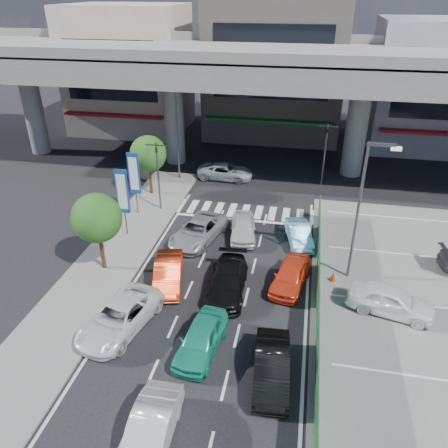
% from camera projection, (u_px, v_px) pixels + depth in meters
% --- Properties ---
extents(ground, '(120.00, 120.00, 0.00)m').
position_uv_depth(ground, '(204.00, 331.00, 21.11)').
color(ground, black).
rests_on(ground, ground).
extents(parking_lot, '(12.00, 28.00, 0.06)m').
position_uv_depth(parking_lot, '(437.00, 333.00, 20.95)').
color(parking_lot, slate).
rests_on(parking_lot, ground).
extents(sidewalk_left, '(4.00, 30.00, 0.12)m').
position_uv_depth(sidewalk_left, '(105.00, 268.00, 25.71)').
color(sidewalk_left, slate).
rests_on(sidewalk_left, ground).
extents(fence_run, '(0.16, 22.00, 1.80)m').
position_uv_depth(fence_run, '(318.00, 317.00, 20.64)').
color(fence_run, '#1B5126').
rests_on(fence_run, ground).
extents(expressway, '(64.00, 14.00, 10.75)m').
position_uv_depth(expressway, '(264.00, 67.00, 35.80)').
color(expressway, '#63645F').
rests_on(expressway, ground).
extents(building_west, '(12.00, 10.90, 13.00)m').
position_uv_depth(building_west, '(130.00, 69.00, 48.19)').
color(building_west, '#AB9D89').
rests_on(building_west, ground).
extents(building_center, '(14.00, 10.90, 15.00)m').
position_uv_depth(building_center, '(276.00, 63.00, 45.85)').
color(building_center, gray).
rests_on(building_center, ground).
extents(building_east, '(12.00, 10.90, 12.00)m').
position_uv_depth(building_east, '(436.00, 86.00, 42.99)').
color(building_east, gray).
rests_on(building_east, ground).
extents(traffic_light_left, '(1.60, 1.24, 5.20)m').
position_uv_depth(traffic_light_left, '(157.00, 160.00, 30.59)').
color(traffic_light_left, '#595B60').
rests_on(traffic_light_left, ground).
extents(traffic_light_right, '(1.60, 1.24, 5.20)m').
position_uv_depth(traffic_light_right, '(326.00, 139.00, 34.62)').
color(traffic_light_right, '#595B60').
rests_on(traffic_light_right, ground).
extents(street_lamp_right, '(1.65, 0.22, 8.00)m').
position_uv_depth(street_lamp_right, '(363.00, 202.00, 22.75)').
color(street_lamp_right, '#595B60').
rests_on(street_lamp_right, ground).
extents(street_lamp_left, '(1.65, 0.22, 8.00)m').
position_uv_depth(street_lamp_left, '(179.00, 124.00, 35.36)').
color(street_lamp_left, '#595B60').
rests_on(street_lamp_left, ground).
extents(signboard_near, '(0.80, 0.14, 4.70)m').
position_uv_depth(signboard_near, '(123.00, 194.00, 27.73)').
color(signboard_near, '#595B60').
rests_on(signboard_near, ground).
extents(signboard_far, '(0.80, 0.14, 4.70)m').
position_uv_depth(signboard_far, '(134.00, 175.00, 30.38)').
color(signboard_far, '#595B60').
rests_on(signboard_far, ground).
extents(tree_near, '(2.80, 2.80, 4.80)m').
position_uv_depth(tree_near, '(97.00, 218.00, 24.11)').
color(tree_near, '#382314').
rests_on(tree_near, ground).
extents(tree_far, '(2.80, 2.80, 4.80)m').
position_uv_depth(tree_far, '(148.00, 154.00, 33.27)').
color(tree_far, '#382314').
rests_on(tree_far, ground).
extents(hatch_white_back_mid, '(1.56, 4.22, 1.38)m').
position_uv_depth(hatch_white_back_mid, '(150.00, 432.00, 15.58)').
color(hatch_white_back_mid, silver).
rests_on(hatch_white_back_mid, ground).
extents(sedan_white_mid_left, '(3.33, 5.35, 1.38)m').
position_uv_depth(sedan_white_mid_left, '(120.00, 317.00, 20.96)').
color(sedan_white_mid_left, white).
rests_on(sedan_white_mid_left, ground).
extents(taxi_teal_mid, '(2.07, 4.21, 1.38)m').
position_uv_depth(taxi_teal_mid, '(201.00, 339.00, 19.69)').
color(taxi_teal_mid, '#1DA37F').
rests_on(taxi_teal_mid, ground).
extents(hatch_black_mid_right, '(1.76, 4.26, 1.37)m').
position_uv_depth(hatch_black_mid_right, '(272.00, 367.00, 18.25)').
color(hatch_black_mid_right, black).
rests_on(hatch_black_mid_right, ground).
extents(taxi_orange_left, '(2.39, 4.41, 1.38)m').
position_uv_depth(taxi_orange_left, '(168.00, 273.00, 24.18)').
color(taxi_orange_left, '#F03E17').
rests_on(taxi_orange_left, ground).
extents(sedan_black_mid, '(2.18, 4.85, 1.38)m').
position_uv_depth(sedan_black_mid, '(228.00, 281.00, 23.52)').
color(sedan_black_mid, black).
rests_on(sedan_black_mid, ground).
extents(taxi_orange_right, '(2.40, 4.29, 1.38)m').
position_uv_depth(taxi_orange_right, '(291.00, 275.00, 23.99)').
color(taxi_orange_right, red).
rests_on(taxi_orange_right, ground).
extents(wagon_silver_front_left, '(3.40, 5.37, 1.38)m').
position_uv_depth(wagon_silver_front_left, '(198.00, 231.00, 28.30)').
color(wagon_silver_front_left, '#919598').
rests_on(wagon_silver_front_left, ground).
extents(sedan_white_front_mid, '(2.22, 4.25, 1.38)m').
position_uv_depth(sedan_white_front_mid, '(243.00, 227.00, 28.71)').
color(sedan_white_front_mid, silver).
rests_on(sedan_white_front_mid, ground).
extents(kei_truck_front_right, '(2.12, 3.97, 1.24)m').
position_uv_depth(kei_truck_front_right, '(299.00, 234.00, 28.10)').
color(kei_truck_front_right, '#67B7DE').
rests_on(kei_truck_front_right, ground).
extents(crossing_wagon_silver, '(4.77, 2.34, 1.30)m').
position_uv_depth(crossing_wagon_silver, '(225.00, 172.00, 37.40)').
color(crossing_wagon_silver, '#B8BBC1').
rests_on(crossing_wagon_silver, ground).
extents(parked_sedan_white, '(4.60, 2.70, 1.47)m').
position_uv_depth(parked_sedan_white, '(391.00, 300.00, 21.92)').
color(parked_sedan_white, white).
rests_on(parked_sedan_white, parking_lot).
extents(traffic_cone, '(0.42, 0.42, 0.66)m').
position_uv_depth(traffic_cone, '(333.00, 276.00, 24.45)').
color(traffic_cone, red).
rests_on(traffic_cone, parking_lot).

